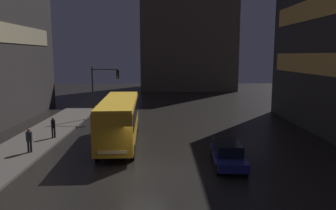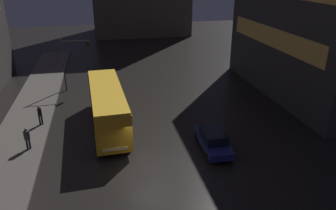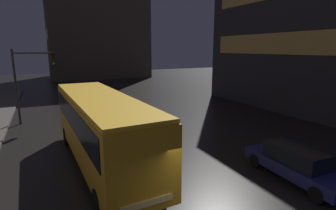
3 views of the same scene
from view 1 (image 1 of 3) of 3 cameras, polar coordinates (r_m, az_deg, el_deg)
The scene contains 8 objects.
ground_plane at distance 19.11m, azimuth -4.21°, elevation -11.87°, with size 120.00×120.00×0.00m, color black.
sidewalk_left at distance 30.37m, azimuth -20.33°, elevation -4.47°, with size 4.00×48.00×0.15m.
building_far_backdrop at distance 66.40m, azimuth 3.43°, elevation 13.00°, with size 18.07×12.00×23.44m.
bus_near at distance 24.90m, azimuth -8.47°, elevation -2.03°, with size 2.99×10.71×3.43m.
car_taxi at distance 20.54m, azimuth 10.38°, elevation -8.29°, with size 1.96×4.71×1.47m.
pedestrian_near at distance 27.71m, azimuth -19.36°, elevation -3.46°, with size 0.44×0.44×1.66m.
pedestrian_mid at distance 24.17m, azimuth -23.03°, elevation -5.30°, with size 0.54×0.54×1.65m.
traffic_light_main at distance 34.85m, azimuth -11.37°, elevation 3.65°, with size 2.90×0.35×5.54m.
Camera 1 is at (1.12, -17.86, 6.70)m, focal length 35.00 mm.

